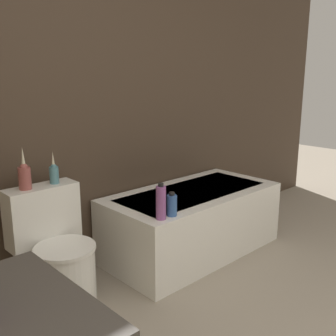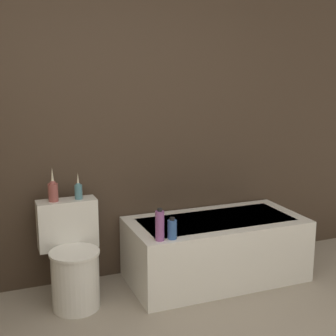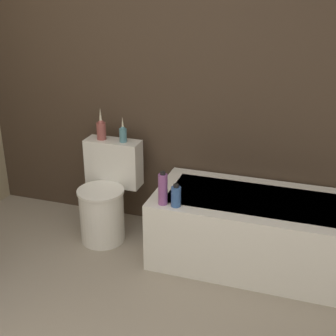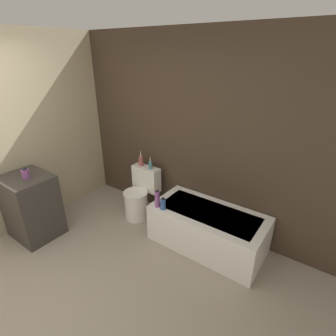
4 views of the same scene
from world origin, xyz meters
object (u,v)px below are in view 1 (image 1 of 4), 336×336
at_px(bathtub, 192,221).
at_px(vase_silver, 54,173).
at_px(shampoo_bottle_short, 172,205).
at_px(shampoo_bottle_tall, 161,202).
at_px(toilet, 58,257).
at_px(vase_gold, 24,175).

bearing_deg(bathtub, vase_silver, 170.43).
relative_size(bathtub, shampoo_bottle_short, 8.94).
bearing_deg(bathtub, shampoo_bottle_short, -150.75).
relative_size(vase_silver, shampoo_bottle_tall, 0.86).
relative_size(toilet, vase_gold, 2.93).
relative_size(toilet, vase_silver, 3.67).
xyz_separation_m(toilet, vase_gold, (-0.09, 0.16, 0.49)).
distance_m(toilet, shampoo_bottle_short, 0.77).
relative_size(toilet, shampoo_bottle_tall, 3.15).
relative_size(vase_gold, shampoo_bottle_tall, 1.07).
xyz_separation_m(toilet, shampoo_bottle_short, (0.66, -0.30, 0.24)).
bearing_deg(vase_silver, shampoo_bottle_tall, -43.63).
distance_m(bathtub, vase_silver, 1.22).
bearing_deg(toilet, shampoo_bottle_short, -24.18).
bearing_deg(toilet, vase_silver, 60.12).
xyz_separation_m(vase_gold, shampoo_bottle_tall, (0.66, -0.46, -0.21)).
bearing_deg(vase_silver, bathtub, -9.57).
bearing_deg(shampoo_bottle_short, toilet, 155.82).
relative_size(bathtub, toilet, 1.91).
bearing_deg(shampoo_bottle_short, vase_silver, 141.23).
height_order(shampoo_bottle_tall, shampoo_bottle_short, shampoo_bottle_tall).
bearing_deg(vase_gold, bathtub, -8.36).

